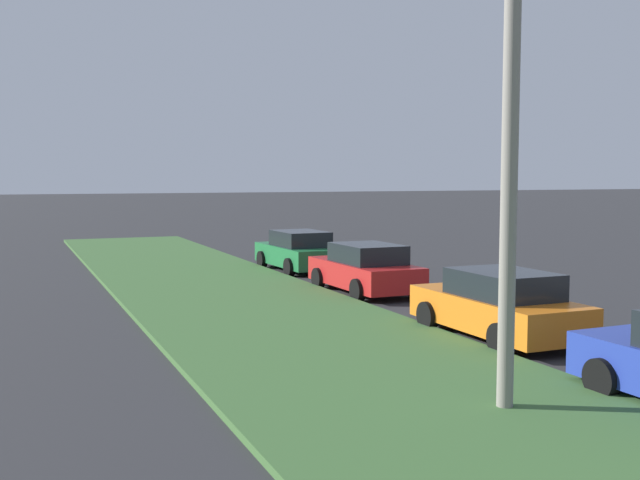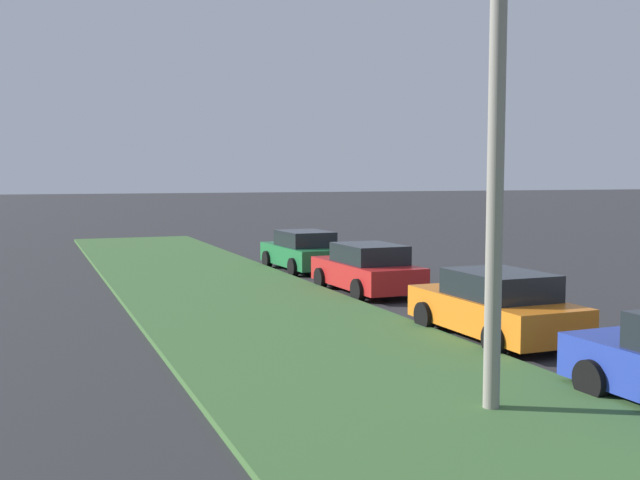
% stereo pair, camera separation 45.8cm
% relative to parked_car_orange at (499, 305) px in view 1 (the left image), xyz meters
% --- Properties ---
extents(grass_median, '(60.00, 6.00, 0.12)m').
position_rel_parked_car_orange_xyz_m(grass_median, '(-1.43, 3.89, -0.66)').
color(grass_median, '#3D6633').
rests_on(grass_median, ground).
extents(parked_car_orange, '(4.32, 2.06, 1.47)m').
position_rel_parked_car_orange_xyz_m(parked_car_orange, '(0.00, 0.00, 0.00)').
color(parked_car_orange, orange).
rests_on(parked_car_orange, ground).
extents(parked_car_red, '(4.34, 2.10, 1.47)m').
position_rel_parked_car_orange_xyz_m(parked_car_red, '(6.79, -0.13, 0.00)').
color(parked_car_red, red).
rests_on(parked_car_red, ground).
extents(parked_car_green, '(4.37, 2.15, 1.47)m').
position_rel_parked_car_orange_xyz_m(parked_car_green, '(12.47, -0.18, 0.00)').
color(parked_car_green, '#1E6B38').
rests_on(parked_car_green, ground).
extents(streetlight, '(0.91, 2.84, 7.50)m').
position_rel_parked_car_orange_xyz_m(streetlight, '(-4.29, 2.66, 3.67)').
color(streetlight, gray).
rests_on(streetlight, ground).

